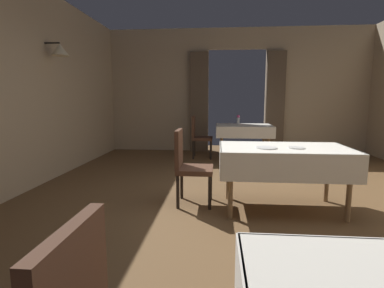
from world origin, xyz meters
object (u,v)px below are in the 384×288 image
at_px(dining_table_mid, 284,155).
at_px(plate_mid_b, 297,148).
at_px(dining_table_far, 244,129).
at_px(chair_mid_left, 188,163).
at_px(chair_far_left, 199,135).
at_px(plate_mid_a, 266,148).
at_px(flower_vase_far, 238,119).
at_px(plate_far_b, 265,126).

relative_size(dining_table_mid, plate_mid_b, 8.09).
distance_m(dining_table_far, plate_mid_b, 3.11).
height_order(chair_mid_left, chair_far_left, same).
distance_m(chair_mid_left, plate_mid_a, 0.96).
height_order(dining_table_mid, flower_vase_far, flower_vase_far).
xyz_separation_m(chair_mid_left, plate_mid_b, (1.24, -0.18, 0.24)).
distance_m(plate_mid_a, plate_far_b, 2.88).
height_order(chair_far_left, plate_far_b, chair_far_left).
distance_m(flower_vase_far, plate_far_b, 0.79).
height_order(dining_table_mid, plate_far_b, plate_far_b).
height_order(dining_table_far, plate_mid_b, plate_mid_b).
bearing_deg(dining_table_far, plate_mid_a, -90.12).
bearing_deg(dining_table_mid, plate_mid_b, -36.62).
relative_size(dining_table_mid, plate_mid_a, 6.35).
height_order(flower_vase_far, plate_far_b, flower_vase_far).
relative_size(dining_table_mid, chair_mid_left, 1.59).
height_order(chair_far_left, plate_mid_b, chair_far_left).
xyz_separation_m(chair_mid_left, plate_far_b, (1.31, 2.64, 0.24)).
relative_size(dining_table_far, flower_vase_far, 5.91).
bearing_deg(chair_mid_left, dining_table_mid, -4.90).
distance_m(dining_table_far, plate_mid_a, 3.12).
distance_m(dining_table_mid, plate_mid_a, 0.27).
relative_size(dining_table_far, plate_mid_a, 5.11).
relative_size(dining_table_mid, chair_far_left, 1.59).
bearing_deg(plate_far_b, plate_mid_a, -98.06).
bearing_deg(dining_table_far, dining_table_mid, -85.98).
height_order(chair_mid_left, plate_mid_a, chair_mid_left).
bearing_deg(dining_table_far, chair_far_left, 175.10).
bearing_deg(plate_mid_a, chair_far_left, 106.88).
relative_size(chair_far_left, flower_vase_far, 4.62).
height_order(dining_table_mid, chair_mid_left, chair_mid_left).
height_order(chair_mid_left, plate_far_b, chair_mid_left).
bearing_deg(dining_table_mid, plate_far_b, 86.11).
height_order(dining_table_far, chair_mid_left, chair_mid_left).
xyz_separation_m(dining_table_mid, flower_vase_far, (-0.31, 3.33, 0.21)).
xyz_separation_m(dining_table_far, plate_far_b, (0.40, -0.27, 0.10)).
bearing_deg(chair_far_left, chair_mid_left, -88.73).
bearing_deg(plate_far_b, dining_table_mid, -93.89).
xyz_separation_m(dining_table_mid, plate_mid_a, (-0.22, -0.12, 0.11)).
distance_m(dining_table_mid, dining_table_far, 3.01).
height_order(dining_table_far, flower_vase_far, flower_vase_far).
bearing_deg(chair_mid_left, dining_table_far, 72.58).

